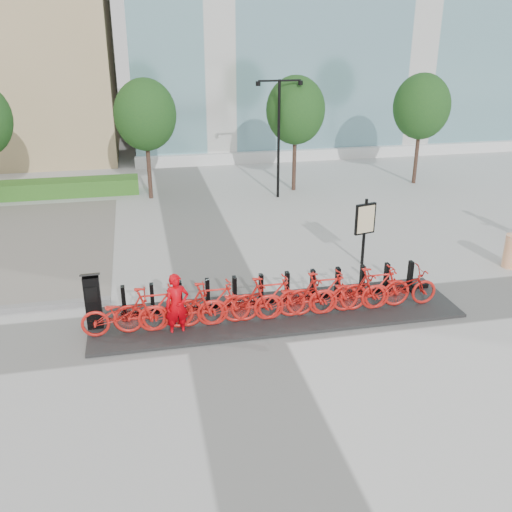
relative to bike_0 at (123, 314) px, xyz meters
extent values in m
plane|color=beige|center=(2.60, 0.05, -0.61)|extent=(120.00, 120.00, 0.00)
cube|color=#215C15|center=(-2.40, 13.25, -0.26)|extent=(6.00, 1.20, 0.70)
cylinder|color=brown|center=(1.10, 12.05, 0.89)|extent=(0.18, 0.18, 3.00)
ellipsoid|color=#173D19|center=(1.10, 12.05, 2.99)|extent=(2.60, 2.60, 2.99)
cylinder|color=brown|center=(7.60, 12.05, 0.89)|extent=(0.18, 0.18, 3.00)
ellipsoid|color=#173D19|center=(7.60, 12.05, 2.99)|extent=(2.60, 2.60, 2.99)
cylinder|color=brown|center=(13.60, 12.05, 0.89)|extent=(0.18, 0.18, 3.00)
ellipsoid|color=#173D19|center=(13.60, 12.05, 2.99)|extent=(2.60, 2.60, 2.99)
cylinder|color=black|center=(6.60, 11.05, 1.89)|extent=(0.12, 0.12, 5.00)
cube|color=black|center=(6.15, 11.05, 4.34)|extent=(0.90, 0.08, 0.08)
cube|color=black|center=(7.05, 11.05, 4.34)|extent=(0.90, 0.08, 0.08)
cylinder|color=black|center=(5.70, 11.05, 4.24)|extent=(0.20, 0.20, 0.18)
cylinder|color=black|center=(7.50, 11.05, 4.24)|extent=(0.20, 0.20, 0.18)
cube|color=#242424|center=(3.90, 0.35, -0.57)|extent=(9.60, 2.40, 0.08)
imported|color=red|center=(0.00, 0.00, 0.00)|extent=(2.02, 0.71, 1.06)
imported|color=red|center=(0.72, 0.00, 0.06)|extent=(1.96, 0.55, 1.18)
imported|color=red|center=(1.44, 0.00, 0.00)|extent=(2.02, 0.71, 1.06)
imported|color=red|center=(2.16, 0.00, 0.06)|extent=(1.96, 0.55, 1.18)
imported|color=red|center=(2.88, 0.00, 0.00)|extent=(2.02, 0.71, 1.06)
imported|color=red|center=(3.60, 0.00, 0.06)|extent=(1.96, 0.55, 1.18)
imported|color=red|center=(4.32, 0.00, 0.00)|extent=(2.02, 0.71, 1.06)
imported|color=red|center=(5.04, 0.00, 0.06)|extent=(1.96, 0.55, 1.18)
imported|color=red|center=(5.76, 0.00, 0.00)|extent=(2.02, 0.71, 1.06)
imported|color=red|center=(6.48, 0.00, 0.06)|extent=(1.96, 0.55, 1.18)
imported|color=red|center=(7.20, 0.00, 0.00)|extent=(2.02, 0.71, 1.06)
cube|color=black|center=(-0.72, 0.51, 0.16)|extent=(0.40, 0.34, 1.37)
cube|color=black|center=(-0.72, 0.51, 0.88)|extent=(0.47, 0.40, 0.17)
cube|color=black|center=(-0.72, 0.34, 0.42)|extent=(0.28, 0.03, 0.38)
imported|color=#C9000A|center=(1.28, -0.21, 0.19)|extent=(0.64, 0.47, 1.61)
cylinder|color=black|center=(7.38, 3.09, 0.46)|extent=(0.10, 0.10, 2.15)
cube|color=black|center=(7.38, 3.09, 0.90)|extent=(0.71, 0.27, 0.98)
cube|color=beige|center=(7.38, 3.03, 0.90)|extent=(0.59, 0.17, 0.86)
camera|label=1|loc=(0.61, -12.59, 6.46)|focal=40.00mm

